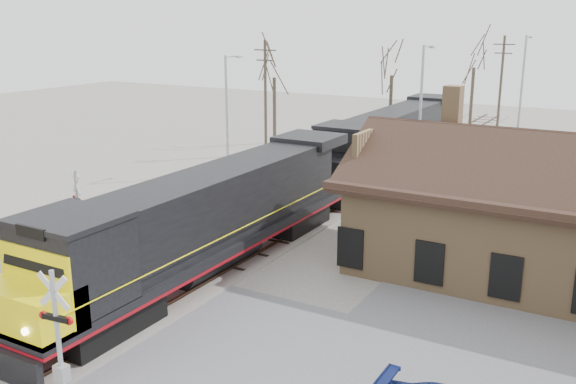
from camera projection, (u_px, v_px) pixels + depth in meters
The scene contains 17 objects.
ground at pixel (126, 319), 23.93m from camera, with size 140.00×140.00×0.00m, color #9E998F.
road at pixel (126, 319), 23.92m from camera, with size 60.00×9.00×0.03m, color slate.
track_main at pixel (313, 215), 36.48m from camera, with size 3.40×90.00×0.24m.
track_siding at pixel (247, 204), 38.64m from camera, with size 3.40×90.00×0.24m.
depot at pixel (527, 222), 27.61m from camera, with size 15.20×9.31×7.90m.
locomotive_lead at pixel (204, 221), 27.38m from camera, with size 3.18×21.27×4.72m.
locomotive_trailing at pixel (388, 141), 45.43m from camera, with size 3.18×21.27×4.47m.
crossbuck_near at pixel (59, 342), 18.29m from camera, with size 1.18×0.31×4.12m.
crossbuck_far at pixel (79, 214), 30.41m from camera, with size 1.08×0.55×4.02m.
streetlight_a at pixel (228, 109), 45.03m from camera, with size 0.25×2.04×8.45m.
streetlight_b at pixel (421, 113), 39.83m from camera, with size 0.25×2.04×9.34m.
streetlight_c at pixel (521, 93), 48.73m from camera, with size 0.25×2.04×9.70m.
utility_pole_a at pixel (265, 96), 51.78m from camera, with size 2.00×0.24×9.28m.
utility_pole_b at pixel (501, 85), 59.92m from camera, with size 2.00×0.24×9.41m.
tree_a at pixel (274, 67), 56.35m from camera, with size 3.91×3.91×9.59m.
tree_b at pixel (392, 64), 55.06m from camera, with size 4.11×4.11×10.06m.
tree_c at pixel (475, 56), 60.77m from camera, with size 4.26×4.26×10.45m.
Camera 1 is at (16.11, -15.97, 10.83)m, focal length 40.00 mm.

